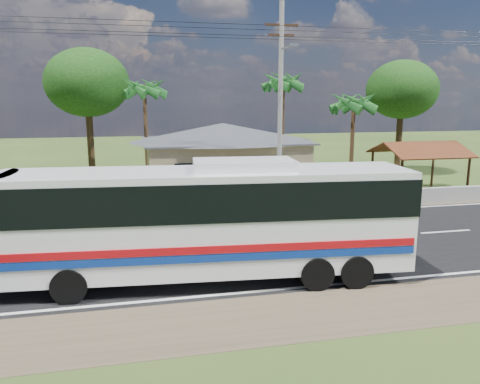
# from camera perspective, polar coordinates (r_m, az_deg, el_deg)

# --- Properties ---
(ground) EXTENTS (120.00, 120.00, 0.00)m
(ground) POSITION_cam_1_polar(r_m,az_deg,el_deg) (19.67, 1.92, -6.49)
(ground) COLOR #2B4619
(ground) RESTS_ON ground
(road) EXTENTS (120.00, 16.00, 0.03)m
(road) POSITION_cam_1_polar(r_m,az_deg,el_deg) (19.67, 1.92, -6.46)
(road) COLOR black
(road) RESTS_ON ground
(house) EXTENTS (12.40, 10.00, 5.00)m
(house) POSITION_cam_1_polar(r_m,az_deg,el_deg) (31.82, -2.13, 5.23)
(house) COLOR #C6B384
(house) RESTS_ON ground
(waiting_shed) EXTENTS (5.20, 4.48, 3.35)m
(waiting_shed) POSITION_cam_1_polar(r_m,az_deg,el_deg) (32.14, 21.07, 4.70)
(waiting_shed) COLOR #3C2416
(waiting_shed) RESTS_ON ground
(concrete_barrier) EXTENTS (7.00, 0.30, 0.90)m
(concrete_barrier) POSITION_cam_1_polar(r_m,az_deg,el_deg) (29.54, 22.20, -0.39)
(concrete_barrier) COLOR #9E9E99
(concrete_barrier) RESTS_ON ground
(utility_poles) EXTENTS (32.80, 2.22, 11.00)m
(utility_poles) POSITION_cam_1_polar(r_m,az_deg,el_deg) (25.70, 4.23, 10.74)
(utility_poles) COLOR #9E9E99
(utility_poles) RESTS_ON ground
(palm_near) EXTENTS (2.80, 2.80, 6.70)m
(palm_near) POSITION_cam_1_polar(r_m,az_deg,el_deg) (32.40, 13.72, 10.46)
(palm_near) COLOR #47301E
(palm_near) RESTS_ON ground
(palm_mid) EXTENTS (2.80, 2.80, 8.20)m
(palm_mid) POSITION_cam_1_polar(r_m,az_deg,el_deg) (35.31, 5.28, 13.13)
(palm_mid) COLOR #47301E
(palm_mid) RESTS_ON ground
(palm_far) EXTENTS (2.80, 2.80, 7.70)m
(palm_far) POSITION_cam_1_polar(r_m,az_deg,el_deg) (34.15, -11.59, 12.20)
(palm_far) COLOR #47301E
(palm_far) RESTS_ON ground
(tree_behind_house) EXTENTS (6.00, 6.00, 9.61)m
(tree_behind_house) POSITION_cam_1_polar(r_m,az_deg,el_deg) (36.30, -18.15, 12.51)
(tree_behind_house) COLOR #47301E
(tree_behind_house) RESTS_ON ground
(tree_behind_shed) EXTENTS (5.60, 5.60, 9.02)m
(tree_behind_shed) POSITION_cam_1_polar(r_m,az_deg,el_deg) (39.92, 19.15, 11.67)
(tree_behind_shed) COLOR #47301E
(tree_behind_shed) RESTS_ON ground
(coach_bus) EXTENTS (13.29, 3.89, 4.07)m
(coach_bus) POSITION_cam_1_polar(r_m,az_deg,el_deg) (15.37, -3.50, -2.58)
(coach_bus) COLOR white
(coach_bus) RESTS_ON ground
(motorcycle) EXTENTS (1.65, 0.80, 0.83)m
(motorcycle) POSITION_cam_1_polar(r_m,az_deg,el_deg) (26.41, -2.87, -0.93)
(motorcycle) COLOR black
(motorcycle) RESTS_ON ground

